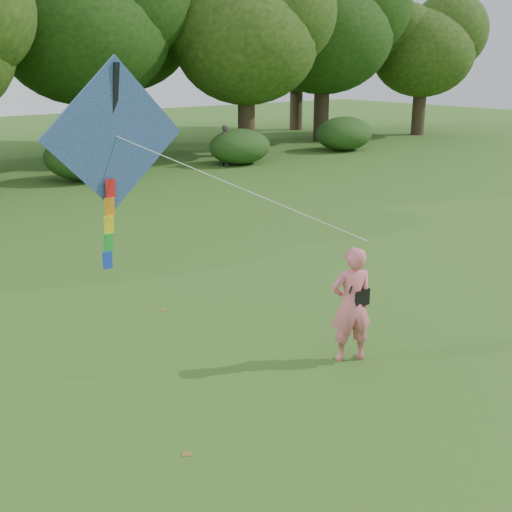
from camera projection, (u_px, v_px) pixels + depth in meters
ground at (402, 361)px, 10.03m from camera, size 100.00×100.00×0.00m
man_kite_flyer at (351, 305)px, 9.84m from camera, size 0.79×0.67×1.84m
bystander_right at (225, 145)px, 28.34m from camera, size 0.83×1.14×1.80m
crossbody_bag at (358, 296)px, 9.86m from camera, size 0.43×0.20×0.72m
flying_kite at (115, 139)px, 8.88m from camera, size 4.16×2.25×2.98m
fallen_leaves at (363, 294)px, 12.90m from camera, size 10.10×12.95×0.01m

